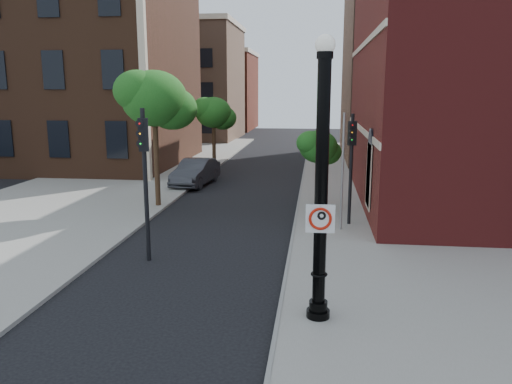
# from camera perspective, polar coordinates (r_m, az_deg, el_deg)

# --- Properties ---
(ground) EXTENTS (120.00, 120.00, 0.00)m
(ground) POSITION_cam_1_polar(r_m,az_deg,el_deg) (12.61, -7.01, -13.75)
(ground) COLOR black
(ground) RESTS_ON ground
(sidewalk_right) EXTENTS (8.00, 60.00, 0.12)m
(sidewalk_right) POSITION_cam_1_polar(r_m,az_deg,el_deg) (21.92, 15.03, -2.84)
(sidewalk_right) COLOR gray
(sidewalk_right) RESTS_ON ground
(sidewalk_left) EXTENTS (10.00, 50.00, 0.12)m
(sidewalk_left) POSITION_cam_1_polar(r_m,az_deg,el_deg) (31.81, -15.01, 1.58)
(sidewalk_left) COLOR gray
(sidewalk_left) RESTS_ON ground
(curb_edge) EXTENTS (0.10, 60.00, 0.14)m
(curb_edge) POSITION_cam_1_polar(r_m,az_deg,el_deg) (21.71, 4.65, -2.59)
(curb_edge) COLOR gray
(curb_edge) RESTS_ON ground
(victorian_building) EXTENTS (18.60, 14.60, 17.95)m
(victorian_building) POSITION_cam_1_polar(r_m,az_deg,el_deg) (39.91, -22.10, 15.63)
(victorian_building) COLOR #55321F
(victorian_building) RESTS_ON ground
(bg_building_tan_a) EXTENTS (12.00, 12.00, 12.00)m
(bg_building_tan_a) POSITION_cam_1_polar(r_m,az_deg,el_deg) (57.01, -8.30, 12.12)
(bg_building_tan_a) COLOR #89624A
(bg_building_tan_a) RESTS_ON ground
(bg_building_red) EXTENTS (12.00, 12.00, 10.00)m
(bg_building_red) POSITION_cam_1_polar(r_m,az_deg,el_deg) (70.62, -5.26, 11.26)
(bg_building_red) COLOR maroon
(bg_building_red) RESTS_ON ground
(bg_building_tan_b) EXTENTS (22.00, 14.00, 14.00)m
(bg_building_tan_b) POSITION_cam_1_polar(r_m,az_deg,el_deg) (43.12, 25.39, 12.68)
(bg_building_tan_b) COLOR #89624A
(bg_building_tan_b) RESTS_ON ground
(lamppost) EXTENTS (0.55, 0.55, 6.53)m
(lamppost) POSITION_cam_1_polar(r_m,az_deg,el_deg) (11.29, 7.45, -0.57)
(lamppost) COLOR black
(lamppost) RESTS_ON ground
(no_parking_sign) EXTENTS (0.65, 0.09, 0.65)m
(no_parking_sign) POSITION_cam_1_polar(r_m,az_deg,el_deg) (11.23, 7.37, -3.01)
(no_parking_sign) COLOR white
(no_parking_sign) RESTS_ON ground
(parked_car) EXTENTS (2.07, 4.70, 1.50)m
(parked_car) POSITION_cam_1_polar(r_m,az_deg,el_deg) (28.80, -6.92, 2.27)
(parked_car) COLOR #303035
(parked_car) RESTS_ON ground
(traffic_signal_left) EXTENTS (0.37, 0.42, 4.84)m
(traffic_signal_left) POSITION_cam_1_polar(r_m,az_deg,el_deg) (15.80, -12.66, 3.62)
(traffic_signal_left) COLOR black
(traffic_signal_left) RESTS_ON ground
(traffic_signal_right) EXTENTS (0.34, 0.39, 4.48)m
(traffic_signal_right) POSITION_cam_1_polar(r_m,az_deg,el_deg) (19.79, 10.85, 4.55)
(traffic_signal_right) COLOR black
(traffic_signal_right) RESTS_ON ground
(utility_pole) EXTENTS (0.09, 0.09, 4.56)m
(utility_pole) POSITION_cam_1_polar(r_m,az_deg,el_deg) (19.04, 9.84, 2.07)
(utility_pole) COLOR #999999
(utility_pole) RESTS_ON ground
(street_tree_a) EXTENTS (3.47, 3.13, 6.25)m
(street_tree_a) POSITION_cam_1_polar(r_m,az_deg,el_deg) (23.09, -11.43, 10.28)
(street_tree_a) COLOR #352215
(street_tree_a) RESTS_ON ground
(street_tree_b) EXTENTS (2.74, 2.47, 4.93)m
(street_tree_b) POSITION_cam_1_polar(r_m,az_deg,el_deg) (32.52, -4.81, 8.94)
(street_tree_b) COLOR #352215
(street_tree_b) RESTS_ON ground
(street_tree_c) EXTENTS (2.02, 1.82, 3.63)m
(street_tree_c) POSITION_cam_1_polar(r_m,az_deg,el_deg) (22.35, 7.20, 5.01)
(street_tree_c) COLOR #352215
(street_tree_c) RESTS_ON ground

